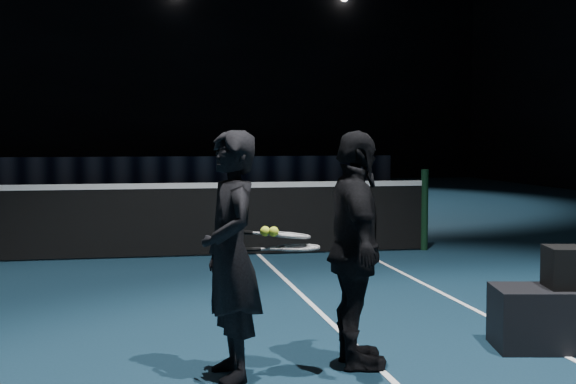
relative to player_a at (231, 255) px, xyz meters
name	(u,v)px	position (x,y,z in m)	size (l,w,h in m)	color
wall_back	(56,34)	(-3.12, 23.26, 4.21)	(30.00, 30.00, 0.00)	black
net_post_right	(424,210)	(3.28, 5.26, -0.24)	(0.10, 0.10, 1.10)	black
sponsor_backdrop	(51,172)	(-3.12, 20.76, -0.34)	(22.00, 0.15, 0.90)	black
player_a	(231,255)	(0.00, 0.00, 0.00)	(0.58, 0.38, 1.59)	black
player_b	(356,250)	(0.85, 0.07, 0.00)	(0.93, 0.39, 1.59)	black
racket_lower	(298,248)	(0.45, 0.04, 0.03)	(0.68, 0.22, 0.03)	black
racket_upper	(289,235)	(0.39, 0.07, 0.11)	(0.68, 0.22, 0.03)	black
tennis_balls	(269,229)	(0.25, 0.03, 0.16)	(0.12, 0.10, 0.12)	#CED72D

